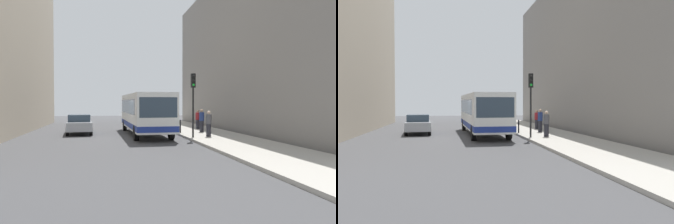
% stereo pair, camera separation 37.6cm
% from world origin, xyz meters
% --- Properties ---
extents(ground_plane, '(80.00, 80.00, 0.00)m').
position_xyz_m(ground_plane, '(0.00, 0.00, 0.00)').
color(ground_plane, '#424244').
extents(sidewalk, '(4.40, 40.00, 0.15)m').
position_xyz_m(sidewalk, '(5.40, 0.00, 0.07)').
color(sidewalk, '#ADA89E').
rests_on(sidewalk, ground).
extents(building_right, '(7.00, 32.00, 13.72)m').
position_xyz_m(building_right, '(11.50, 4.00, 6.86)').
color(building_right, gray).
rests_on(building_right, ground).
extents(bus, '(2.80, 11.08, 3.00)m').
position_xyz_m(bus, '(0.88, 2.58, 1.73)').
color(bus, white).
rests_on(bus, ground).
extents(car_beside_bus, '(2.13, 4.52, 1.48)m').
position_xyz_m(car_beside_bus, '(-3.96, 3.95, 0.78)').
color(car_beside_bus, '#A5A8AD').
rests_on(car_beside_bus, ground).
extents(traffic_light, '(0.28, 0.33, 4.10)m').
position_xyz_m(traffic_light, '(3.55, -1.45, 3.01)').
color(traffic_light, black).
rests_on(traffic_light, sidewalk).
extents(bollard_near, '(0.11, 0.11, 0.95)m').
position_xyz_m(bollard_near, '(3.45, 1.76, 0.62)').
color(bollard_near, black).
rests_on(bollard_near, sidewalk).
extents(bollard_mid, '(0.11, 0.11, 0.95)m').
position_xyz_m(bollard_mid, '(3.45, 4.43, 0.62)').
color(bollard_mid, black).
rests_on(bollard_mid, sidewalk).
extents(pedestrian_near_signal, '(0.38, 0.38, 1.69)m').
position_xyz_m(pedestrian_near_signal, '(4.66, -1.26, 1.00)').
color(pedestrian_near_signal, '#26262D').
rests_on(pedestrian_near_signal, sidewalk).
extents(pedestrian_mid_sidewalk, '(0.38, 0.38, 1.73)m').
position_xyz_m(pedestrian_mid_sidewalk, '(5.22, 2.16, 1.02)').
color(pedestrian_mid_sidewalk, '#26262D').
rests_on(pedestrian_mid_sidewalk, sidewalk).
extents(pedestrian_far_sidewalk, '(0.38, 0.38, 1.61)m').
position_xyz_m(pedestrian_far_sidewalk, '(5.75, 5.08, 0.95)').
color(pedestrian_far_sidewalk, '#26262D').
rests_on(pedestrian_far_sidewalk, sidewalk).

